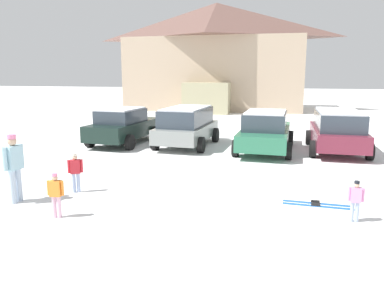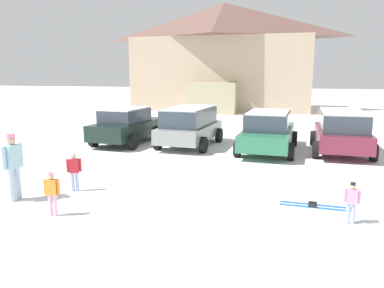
{
  "view_description": "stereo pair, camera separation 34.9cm",
  "coord_description": "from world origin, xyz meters",
  "px_view_note": "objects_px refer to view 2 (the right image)",
  "views": [
    {
      "loc": [
        1.9,
        -3.19,
        3.08
      ],
      "look_at": [
        -0.77,
        8.09,
        0.9
      ],
      "focal_mm": 35.0,
      "sensor_mm": 36.0,
      "label": 1
    },
    {
      "loc": [
        2.23,
        -3.1,
        3.08
      ],
      "look_at": [
        -0.77,
        8.09,
        0.9
      ],
      "focal_mm": 35.0,
      "sensor_mm": 36.0,
      "label": 2
    }
  ],
  "objects_px": {
    "ski_lodge": "(224,56)",
    "skier_child_in_pink_snowsuit": "(352,201)",
    "parked_black_sedan": "(127,125)",
    "parked_grey_wagon": "(190,125)",
    "skier_child_in_orange_jacket": "(52,192)",
    "pair_of_skis": "(314,206)",
    "skier_adult_in_blue_parka": "(13,163)",
    "parked_maroon_van": "(341,130)",
    "skier_child_in_red_jacket": "(74,170)",
    "parked_green_coupe": "(268,131)"
  },
  "relations": [
    {
      "from": "parked_green_coupe",
      "to": "parked_maroon_van",
      "type": "distance_m",
      "value": 2.83
    },
    {
      "from": "skier_adult_in_blue_parka",
      "to": "skier_child_in_red_jacket",
      "type": "xyz_separation_m",
      "value": [
        1.01,
        1.03,
        -0.35
      ]
    },
    {
      "from": "parked_grey_wagon",
      "to": "skier_child_in_red_jacket",
      "type": "xyz_separation_m",
      "value": [
        -1.26,
        -6.96,
        -0.31
      ]
    },
    {
      "from": "parked_maroon_van",
      "to": "skier_child_in_red_jacket",
      "type": "xyz_separation_m",
      "value": [
        -7.39,
        -7.13,
        -0.31
      ]
    },
    {
      "from": "parked_maroon_van",
      "to": "skier_child_in_red_jacket",
      "type": "relative_size",
      "value": 4.13
    },
    {
      "from": "parked_black_sedan",
      "to": "parked_grey_wagon",
      "type": "bearing_deg",
      "value": 2.14
    },
    {
      "from": "parked_black_sedan",
      "to": "parked_grey_wagon",
      "type": "relative_size",
      "value": 1.03
    },
    {
      "from": "skier_child_in_red_jacket",
      "to": "pair_of_skis",
      "type": "relative_size",
      "value": 0.65
    },
    {
      "from": "parked_grey_wagon",
      "to": "pair_of_skis",
      "type": "relative_size",
      "value": 2.57
    },
    {
      "from": "ski_lodge",
      "to": "skier_child_in_red_jacket",
      "type": "bearing_deg",
      "value": -88.6
    },
    {
      "from": "ski_lodge",
      "to": "skier_child_in_pink_snowsuit",
      "type": "xyz_separation_m",
      "value": [
        7.38,
        -25.55,
        -4.14
      ]
    },
    {
      "from": "ski_lodge",
      "to": "parked_maroon_van",
      "type": "distance_m",
      "value": 20.01
    },
    {
      "from": "parked_green_coupe",
      "to": "skier_child_in_red_jacket",
      "type": "relative_size",
      "value": 4.58
    },
    {
      "from": "ski_lodge",
      "to": "skier_child_in_red_jacket",
      "type": "xyz_separation_m",
      "value": [
        0.61,
        -25.09,
        -4.05
      ]
    },
    {
      "from": "skier_adult_in_blue_parka",
      "to": "parked_grey_wagon",
      "type": "bearing_deg",
      "value": 74.16
    },
    {
      "from": "skier_child_in_red_jacket",
      "to": "pair_of_skis",
      "type": "height_order",
      "value": "skier_child_in_red_jacket"
    },
    {
      "from": "skier_child_in_red_jacket",
      "to": "skier_child_in_orange_jacket",
      "type": "bearing_deg",
      "value": -72.92
    },
    {
      "from": "skier_adult_in_blue_parka",
      "to": "pair_of_skis",
      "type": "xyz_separation_m",
      "value": [
        7.11,
        1.45,
        -0.92
      ]
    },
    {
      "from": "skier_child_in_pink_snowsuit",
      "to": "parked_black_sedan",
      "type": "bearing_deg",
      "value": 138.97
    },
    {
      "from": "skier_adult_in_blue_parka",
      "to": "skier_child_in_orange_jacket",
      "type": "distance_m",
      "value": 1.71
    },
    {
      "from": "parked_grey_wagon",
      "to": "skier_child_in_orange_jacket",
      "type": "distance_m",
      "value": 8.69
    },
    {
      "from": "parked_grey_wagon",
      "to": "skier_child_in_pink_snowsuit",
      "type": "height_order",
      "value": "parked_grey_wagon"
    },
    {
      "from": "parked_black_sedan",
      "to": "skier_adult_in_blue_parka",
      "type": "height_order",
      "value": "skier_adult_in_blue_parka"
    },
    {
      "from": "parked_grey_wagon",
      "to": "skier_child_in_pink_snowsuit",
      "type": "distance_m",
      "value": 9.25
    },
    {
      "from": "parked_grey_wagon",
      "to": "skier_child_in_orange_jacket",
      "type": "xyz_separation_m",
      "value": [
        -0.74,
        -8.65,
        -0.34
      ]
    },
    {
      "from": "skier_child_in_orange_jacket",
      "to": "parked_green_coupe",
      "type": "bearing_deg",
      "value": 63.98
    },
    {
      "from": "parked_maroon_van",
      "to": "skier_child_in_red_jacket",
      "type": "height_order",
      "value": "parked_maroon_van"
    },
    {
      "from": "parked_green_coupe",
      "to": "skier_adult_in_blue_parka",
      "type": "bearing_deg",
      "value": -126.11
    },
    {
      "from": "skier_child_in_red_jacket",
      "to": "pair_of_skis",
      "type": "distance_m",
      "value": 6.14
    },
    {
      "from": "parked_grey_wagon",
      "to": "skier_adult_in_blue_parka",
      "type": "distance_m",
      "value": 8.3
    },
    {
      "from": "parked_grey_wagon",
      "to": "skier_child_in_orange_jacket",
      "type": "relative_size",
      "value": 4.2
    },
    {
      "from": "skier_adult_in_blue_parka",
      "to": "skier_child_in_red_jacket",
      "type": "relative_size",
      "value": 1.59
    },
    {
      "from": "parked_maroon_van",
      "to": "skier_adult_in_blue_parka",
      "type": "xyz_separation_m",
      "value": [
        -8.4,
        -8.16,
        0.04
      ]
    },
    {
      "from": "parked_green_coupe",
      "to": "skier_child_in_orange_jacket",
      "type": "bearing_deg",
      "value": -116.02
    },
    {
      "from": "parked_black_sedan",
      "to": "skier_child_in_orange_jacket",
      "type": "distance_m",
      "value": 8.82
    },
    {
      "from": "ski_lodge",
      "to": "pair_of_skis",
      "type": "distance_m",
      "value": 25.98
    },
    {
      "from": "ski_lodge",
      "to": "parked_black_sedan",
      "type": "distance_m",
      "value": 18.67
    },
    {
      "from": "parked_black_sedan",
      "to": "skier_adult_in_blue_parka",
      "type": "distance_m",
      "value": 7.91
    },
    {
      "from": "ski_lodge",
      "to": "skier_child_in_pink_snowsuit",
      "type": "height_order",
      "value": "ski_lodge"
    },
    {
      "from": "parked_green_coupe",
      "to": "skier_child_in_red_jacket",
      "type": "distance_m",
      "value": 8.1
    },
    {
      "from": "ski_lodge",
      "to": "pair_of_skis",
      "type": "height_order",
      "value": "ski_lodge"
    },
    {
      "from": "parked_grey_wagon",
      "to": "parked_green_coupe",
      "type": "height_order",
      "value": "parked_grey_wagon"
    },
    {
      "from": "skier_child_in_pink_snowsuit",
      "to": "skier_adult_in_blue_parka",
      "type": "bearing_deg",
      "value": -175.82
    },
    {
      "from": "ski_lodge",
      "to": "skier_child_in_pink_snowsuit",
      "type": "bearing_deg",
      "value": -73.9
    },
    {
      "from": "ski_lodge",
      "to": "parked_grey_wagon",
      "type": "bearing_deg",
      "value": -84.12
    },
    {
      "from": "parked_black_sedan",
      "to": "parked_grey_wagon",
      "type": "xyz_separation_m",
      "value": [
        2.89,
        0.11,
        0.09
      ]
    },
    {
      "from": "parked_maroon_van",
      "to": "skier_child_in_orange_jacket",
      "type": "relative_size",
      "value": 4.38
    },
    {
      "from": "parked_green_coupe",
      "to": "skier_child_in_red_jacket",
      "type": "bearing_deg",
      "value": -124.63
    },
    {
      "from": "parked_black_sedan",
      "to": "skier_child_in_red_jacket",
      "type": "bearing_deg",
      "value": -76.55
    },
    {
      "from": "parked_green_coupe",
      "to": "skier_child_in_orange_jacket",
      "type": "height_order",
      "value": "parked_green_coupe"
    }
  ]
}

